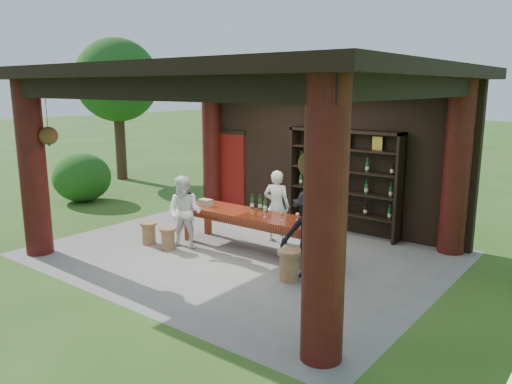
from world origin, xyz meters
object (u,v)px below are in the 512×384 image
Objects in this scene: stool_far_left at (149,232)px; guest_man at (308,235)px; stool_near_left at (168,238)px; host at (277,206)px; stool_near_right at (289,264)px; napkin_basket at (205,203)px; guest_woman at (185,212)px; wine_shelf at (343,182)px; tasting_table at (251,219)px.

stool_far_left is 3.62m from guest_man.
host is at bearing 52.32° from stool_near_left.
napkin_basket is at bearing 163.81° from stool_near_right.
guest_man reaches higher than guest_woman.
guest_woman is 0.61m from napkin_basket.
host is (-1.43, 1.65, 0.48)m from stool_near_right.
guest_woman is at bearing 19.87° from stool_far_left.
guest_woman is at bearing 167.33° from guest_man.
guest_woman is 5.62× the size of napkin_basket.
napkin_basket reaches higher than stool_near_left.
wine_shelf reaches higher than stool_far_left.
wine_shelf is 0.83× the size of tasting_table.
wine_shelf is at bearing 49.56° from napkin_basket.
napkin_basket reaches higher than stool_near_right.
stool_near_left is 0.85× the size of stool_near_right.
wine_shelf is at bearing 90.73° from guest_man.
stool_near_right is at bearing 2.69° from stool_near_left.
stool_near_left is 0.61m from guest_woman.
host is at bearing 29.37° from guest_woman.
napkin_basket is at bearing 68.10° from guest_woman.
tasting_table is at bearing 67.72° from host.
guest_man is at bearing -19.12° from guest_woman.
napkin_basket is at bearing 48.78° from stool_far_left.
guest_woman is at bearing 54.95° from stool_near_left.
stool_near_right reaches higher than stool_far_left.
guest_man is 2.82m from napkin_basket.
wine_shelf is 3.24m from stool_near_right.
guest_man is 5.74× the size of napkin_basket.
stool_near_right is at bearing -77.93° from wine_shelf.
stool_far_left is at bearing -131.22° from napkin_basket.
tasting_table is at bearing 145.71° from guest_man.
wine_shelf is at bearing 33.59° from guest_woman.
tasting_table is 1.74m from guest_man.
guest_woman is (-1.17, -1.49, -0.02)m from host.
napkin_basket is (-2.61, 0.76, 0.54)m from stool_near_right.
tasting_table is at bearing -110.64° from wine_shelf.
tasting_table is 2.10× the size of guest_man.
wine_shelf is 3.95m from stool_near_left.
guest_woman is at bearing -89.43° from napkin_basket.
guest_man is at bearing -18.27° from tasting_table.
stool_far_left is (-3.38, -0.13, -0.03)m from stool_near_right.
stool_far_left is 1.76× the size of napkin_basket.
wine_shelf is 5.87× the size of stool_near_left.
wine_shelf reaches higher than guest_man.
stool_near_left is at bearing 33.48° from host.
stool_near_right is at bearing 2.16° from stool_far_left.
stool_far_left is at bearing -152.58° from tasting_table.
stool_near_left is at bearing -143.17° from tasting_table.
guest_man reaches higher than stool_far_left.
stool_near_right is 1.14× the size of stool_far_left.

